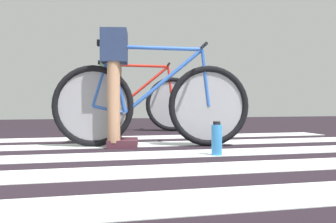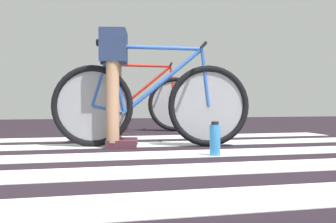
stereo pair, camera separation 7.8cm
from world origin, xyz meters
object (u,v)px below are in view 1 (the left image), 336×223
object	(u,v)px
cyclist_2_of_2	(110,83)
cyclist_1_of_2	(115,72)
bicycle_1_of_2	(151,103)
bicycle_2_of_2	(134,102)
water_bottle	(217,139)

from	to	relation	value
cyclist_2_of_2	cyclist_1_of_2	bearing A→B (deg)	-84.60
bicycle_1_of_2	bicycle_2_of_2	distance (m)	1.98
cyclist_1_of_2	bicycle_2_of_2	distance (m)	1.99
cyclist_1_of_2	water_bottle	bearing A→B (deg)	-40.60
bicycle_1_of_2	bicycle_2_of_2	size ratio (longest dim) A/B	1.00
cyclist_2_of_2	water_bottle	world-z (taller)	cyclist_2_of_2
cyclist_1_of_2	bicycle_2_of_2	size ratio (longest dim) A/B	0.59
bicycle_1_of_2	cyclist_1_of_2	world-z (taller)	cyclist_1_of_2
bicycle_2_of_2	water_bottle	bearing A→B (deg)	-75.98
bicycle_1_of_2	cyclist_2_of_2	size ratio (longest dim) A/B	1.72
cyclist_1_of_2	bicycle_2_of_2	bearing A→B (deg)	86.34
bicycle_2_of_2	cyclist_1_of_2	bearing A→B (deg)	-93.62
cyclist_1_of_2	water_bottle	xyz separation A→B (m)	(0.63, -0.82, -0.54)
bicycle_2_of_2	water_bottle	world-z (taller)	bicycle_2_of_2
bicycle_1_of_2	bicycle_2_of_2	bearing A→B (deg)	95.37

